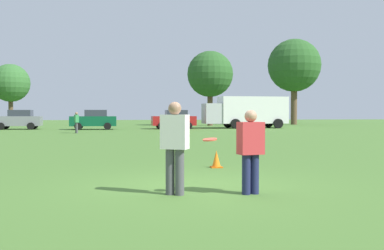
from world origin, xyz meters
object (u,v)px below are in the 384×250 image
at_px(player_defender, 251,147).
at_px(parked_car_near_right, 174,119).
at_px(box_truck, 247,111).
at_px(parked_car_center, 19,119).
at_px(bystander_sideline_watcher, 76,121).
at_px(parked_car_mid_right, 94,120).
at_px(traffic_cone, 216,159).
at_px(frisbee, 210,139).
at_px(player_thrower, 175,143).

distance_m(player_defender, parked_car_near_right, 33.68).
bearing_deg(box_truck, parked_car_center, -179.57).
relative_size(parked_car_center, parked_car_near_right, 1.00).
distance_m(box_truck, bystander_sideline_watcher, 18.16).
distance_m(player_defender, bystander_sideline_watcher, 26.51).
bearing_deg(parked_car_mid_right, traffic_cone, -79.13).
bearing_deg(parked_car_mid_right, frisbee, -81.98).
xyz_separation_m(player_thrower, parked_car_mid_right, (-4.01, 32.93, -0.06)).
distance_m(parked_car_center, parked_car_mid_right, 7.17).
distance_m(player_thrower, parked_car_mid_right, 33.17).
bearing_deg(parked_car_center, player_defender, -70.19).
height_order(parked_car_mid_right, box_truck, box_truck).
height_order(parked_car_center, box_truck, box_truck).
xyz_separation_m(player_thrower, parked_car_center, (-11.02, 34.38, -0.06)).
relative_size(parked_car_mid_right, parked_car_near_right, 1.00).
bearing_deg(traffic_cone, bystander_sideline_watcher, 106.17).
relative_size(player_thrower, box_truck, 0.20).
xyz_separation_m(parked_car_center, parked_car_mid_right, (7.02, -1.46, 0.00)).
distance_m(frisbee, parked_car_mid_right, 33.34).
height_order(player_thrower, bystander_sideline_watcher, player_thrower).
height_order(player_defender, parked_car_center, parked_car_center).
height_order(player_thrower, parked_car_near_right, parked_car_near_right).
relative_size(frisbee, parked_car_center, 0.06).
xyz_separation_m(traffic_cone, parked_car_center, (-12.60, 30.55, 0.69)).
xyz_separation_m(player_thrower, frisbee, (0.65, -0.09, 0.06)).
xyz_separation_m(parked_car_mid_right, bystander_sideline_watcher, (-0.73, -7.29, -0.02)).
distance_m(player_defender, box_truck, 36.02).
bearing_deg(bystander_sideline_watcher, parked_car_center, 125.70).
height_order(frisbee, bystander_sideline_watcher, bystander_sideline_watcher).
xyz_separation_m(parked_car_near_right, bystander_sideline_watcher, (-8.28, -7.83, -0.02)).
distance_m(parked_car_center, bystander_sideline_watcher, 10.77).
height_order(frisbee, traffic_cone, frisbee).
relative_size(parked_car_center, box_truck, 0.50).
bearing_deg(box_truck, traffic_cone, -107.16).
bearing_deg(parked_car_near_right, traffic_cone, -93.79).
height_order(player_thrower, parked_car_mid_right, parked_car_mid_right).
xyz_separation_m(player_thrower, box_truck, (11.07, 34.55, 0.77)).
bearing_deg(traffic_cone, parked_car_center, 112.42).
xyz_separation_m(parked_car_center, box_truck, (22.09, 0.17, 0.83)).
relative_size(frisbee, box_truck, 0.03).
xyz_separation_m(box_truck, bystander_sideline_watcher, (-15.80, -8.91, -0.85)).
distance_m(traffic_cone, bystander_sideline_watcher, 22.71).
bearing_deg(player_defender, player_thrower, 174.37).
distance_m(player_thrower, frisbee, 0.66).
bearing_deg(box_truck, frisbee, -106.74).
relative_size(player_defender, parked_car_center, 0.37).
bearing_deg(parked_car_mid_right, player_defender, -80.69).
bearing_deg(box_truck, player_thrower, -107.76).
bearing_deg(traffic_cone, player_defender, -92.38).
distance_m(frisbee, traffic_cone, 4.12).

